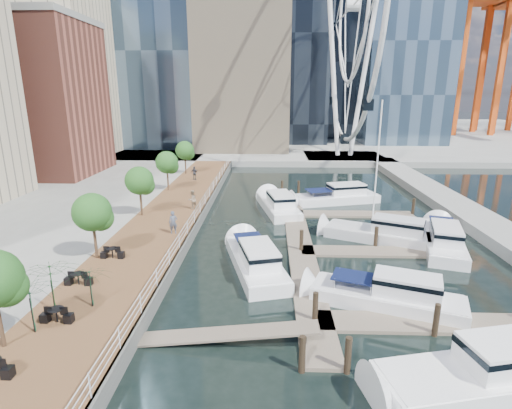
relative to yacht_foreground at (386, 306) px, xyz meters
The scene contains 17 objects.
ground 7.33m from the yacht_foreground, behind, with size 520.00×520.00×0.00m, color black.
boardwalk 22.27m from the yacht_foreground, 137.16° to the left, with size 6.00×60.00×1.00m, color brown.
seawall 20.17m from the yacht_foreground, 131.36° to the left, with size 0.25×60.00×1.00m, color #595954.
land_far 102.40m from the yacht_foreground, 94.10° to the left, with size 200.00×114.00×1.00m, color gray.
breakwater 23.80m from the yacht_foreground, 57.82° to the left, with size 4.00×60.00×1.00m, color gray.
pier 52.57m from the yacht_foreground, 82.71° to the left, with size 14.00×12.00×1.00m, color gray.
railing 20.29m from the yacht_foreground, 131.57° to the left, with size 0.10×60.00×1.05m, color white, non-canonical shape.
floating_docks 10.15m from the yacht_foreground, 86.38° to the left, with size 16.00×34.00×2.60m.
ferris_wheel 58.61m from the yacht_foreground, 82.71° to the left, with size 5.80×45.60×47.80m.
street_trees 23.85m from the yacht_foreground, 142.95° to the left, with size 2.60×42.60×4.60m.
cafe_tables 17.88m from the yacht_foreground, behind, with size 2.50×13.70×0.74m.
yacht_foreground is the anchor object (origin of this frame).
pedestrian_near 17.43m from the yacht_foreground, 147.45° to the left, with size 0.68×0.44×1.85m, color #495061.
pedestrian_mid 21.93m from the yacht_foreground, 131.25° to the left, with size 0.92×0.71×1.89m, color gray.
pedestrian_far 34.40m from the yacht_foreground, 119.07° to the left, with size 1.04×0.43×1.78m, color #373A45.
moored_yachts 10.62m from the yacht_foreground, 84.53° to the left, with size 20.43×34.79×11.50m.
cafe_seating 18.08m from the yacht_foreground, 168.82° to the right, with size 4.67×5.49×2.71m.
Camera 1 is at (0.50, -21.18, 11.99)m, focal length 28.00 mm.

